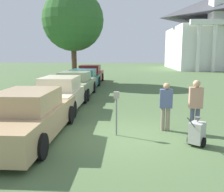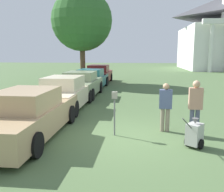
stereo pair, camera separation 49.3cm
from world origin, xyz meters
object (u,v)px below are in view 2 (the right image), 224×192
Objects in this scene: parked_car_sage at (81,85)px; parked_car_teal at (91,79)px; parked_car_cream at (65,94)px; person_worker at (165,104)px; person_supervisor at (195,104)px; parked_car_tan at (29,115)px; parking_meter at (115,105)px; church at (220,31)px; parked_car_maroon at (99,75)px; equipment_cart at (194,134)px.

parked_car_sage is 3.35m from parked_car_teal.
parked_car_cream reaches higher than parked_car_sage.
person_supervisor reaches higher than person_worker.
parked_car_cream is (0.00, 3.97, 0.02)m from parked_car_tan.
parked_car_tan reaches higher than parking_meter.
parked_car_cream is 36.29m from church.
parked_car_maroon is 2.96× the size of person_worker.
parked_car_tan is 1.07× the size of parked_car_maroon.
parked_car_tan is 5.27m from person_supervisor.
person_worker is 1.65× the size of equipment_cart.
parked_car_cream reaches higher than parking_meter.
parked_car_maroon is (-0.00, 7.16, 0.02)m from parked_car_sage.
parked_car_tan is at bearing 10.21° from person_supervisor.
person_worker is at bearing 19.21° from parking_meter.
church is at bearing 56.86° from parked_car_teal.
parked_car_sage is 33.21m from church.
parked_car_tan is at bearing -147.94° from equipment_cart.
parked_car_teal is 11.51m from person_supervisor.
parked_car_sage is 7.66m from parking_meter.
parked_car_teal is at bearing -89.23° from parked_car_maroon.
parked_car_teal is at bearing -61.33° from person_worker.
parked_car_tan is 4.43m from person_worker.
parked_car_sage is 0.92× the size of parked_car_teal.
person_supervisor is at bearing 7.80° from parked_car_tan.
person_worker is (4.33, -3.03, 0.22)m from parked_car_cream.
parked_car_maroon reaches higher than parked_car_cream.
parked_car_sage is (0.00, 3.57, -0.01)m from parked_car_cream.
parked_car_tan is 1.02× the size of parked_car_teal.
parking_meter is (2.67, -14.34, 0.26)m from parked_car_maroon.
parked_car_sage is at bearing 110.38° from parking_meter.
parked_car_maroon is 15.97m from equipment_cart.
parked_car_teal is 30.42m from church.
person_worker is (4.33, -9.95, 0.25)m from parked_car_teal.
person_supervisor is (0.90, -0.30, 0.09)m from person_worker.
parked_car_teal is 0.20× the size of church.
church is (16.69, 31.75, 5.48)m from parked_car_cream.
parked_car_tan is at bearing -89.23° from parked_car_cream.
parked_car_sage is at bearing -49.69° from person_supervisor.
parked_car_maroon reaches higher than parked_car_teal.
equipment_cart is 0.04× the size of church.
parked_car_cream is 2.93× the size of person_worker.
person_worker reaches higher than parked_car_teal.
equipment_cart is (-0.24, -1.10, -0.63)m from person_supervisor.
parked_car_sage is 2.64× the size of person_supervisor.
parked_car_maroon is (-0.00, 10.74, 0.01)m from parked_car_cream.
parked_car_teal is (0.00, 10.90, -0.01)m from parked_car_tan.
parked_car_maroon is 27.39m from church.
person_supervisor reaches higher than equipment_cart.
parked_car_maroon is at bearing 100.53° from parking_meter.
equipment_cart is (4.99, -15.16, -0.34)m from parked_car_maroon.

